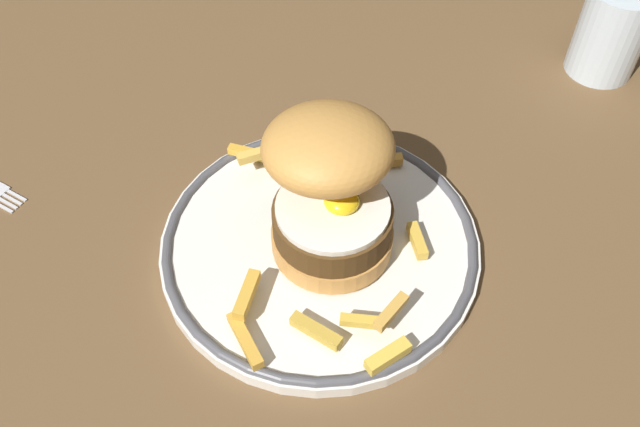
% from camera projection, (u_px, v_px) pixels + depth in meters
% --- Properties ---
extents(ground_plane, '(1.41, 1.02, 0.04)m').
position_uv_depth(ground_plane, '(343.00, 286.00, 0.54)').
color(ground_plane, brown).
extents(dinner_plate, '(0.25, 0.25, 0.02)m').
position_uv_depth(dinner_plate, '(320.00, 244.00, 0.53)').
color(dinner_plate, white).
rests_on(dinner_plate, ground_plane).
extents(burger, '(0.10, 0.12, 0.11)m').
position_uv_depth(burger, '(330.00, 187.00, 0.49)').
color(burger, '#CB8C44').
rests_on(burger, dinner_plate).
extents(fries_pile, '(0.16, 0.24, 0.02)m').
position_uv_depth(fries_pile, '(312.00, 234.00, 0.52)').
color(fries_pile, gold).
rests_on(fries_pile, dinner_plate).
extents(water_glass, '(0.07, 0.07, 0.09)m').
position_uv_depth(water_glass, '(609.00, 37.00, 0.65)').
color(water_glass, silver).
rests_on(water_glass, ground_plane).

